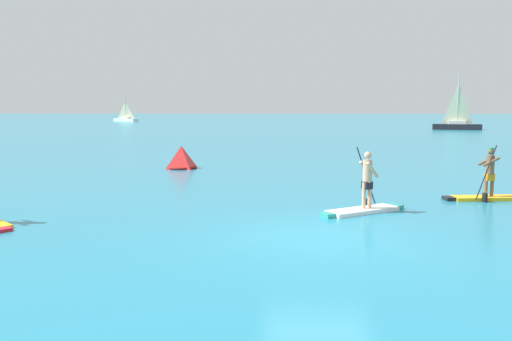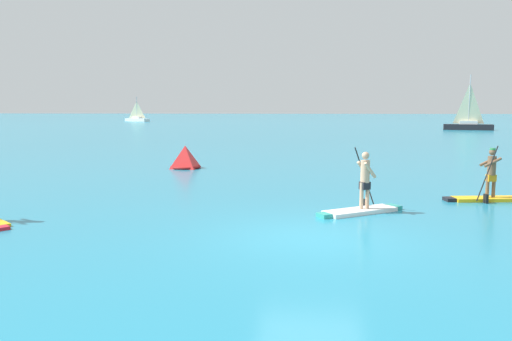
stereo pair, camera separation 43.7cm
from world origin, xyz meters
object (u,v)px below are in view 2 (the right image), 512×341
at_px(race_marker_buoy, 185,158).
at_px(sailboat_right_horizon, 468,123).
at_px(paddleboarder_far_right, 490,190).
at_px(sailboat_left_horizon, 137,118).
at_px(paddleboarder_mid_center, 362,200).

distance_m(race_marker_buoy, sailboat_right_horizon, 52.64).
relative_size(paddleboarder_far_right, sailboat_left_horizon, 0.49).
bearing_deg(sailboat_left_horizon, paddleboarder_far_right, 147.46).
bearing_deg(paddleboarder_mid_center, race_marker_buoy, 93.53).
distance_m(paddleboarder_mid_center, sailboat_right_horizon, 58.39).
xyz_separation_m(paddleboarder_mid_center, paddleboarder_far_right, (4.33, 2.30, -0.01)).
bearing_deg(paddleboarder_mid_center, sailboat_right_horizon, 36.51).
xyz_separation_m(paddleboarder_mid_center, race_marker_buoy, (-7.57, 9.94, 0.12)).
bearing_deg(race_marker_buoy, sailboat_left_horizon, 110.43).
relative_size(sailboat_left_horizon, sailboat_right_horizon, 0.85).
xyz_separation_m(race_marker_buoy, sailboat_right_horizon, (27.30, 45.01, 0.37)).
xyz_separation_m(paddleboarder_far_right, race_marker_buoy, (-11.90, 7.65, 0.13)).
relative_size(paddleboarder_mid_center, sailboat_right_horizon, 0.36).
height_order(paddleboarder_mid_center, sailboat_left_horizon, sailboat_left_horizon).
height_order(paddleboarder_far_right, race_marker_buoy, paddleboarder_far_right).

